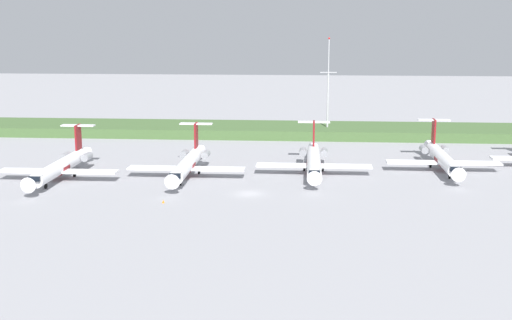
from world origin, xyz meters
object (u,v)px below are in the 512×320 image
Objects in this scene: regional_jet_second at (61,166)px; safety_cone_front_marker at (163,201)px; regional_jet_third at (188,163)px; regional_jet_fourth at (314,161)px; regional_jet_fifth at (442,158)px; antenna_mast at (328,96)px.

safety_cone_front_marker is at bearing -34.82° from regional_jet_second.
safety_cone_front_marker is at bearing -91.46° from regional_jet_third.
regional_jet_fourth reaches higher than safety_cone_front_marker.
regional_jet_fifth reaches higher than safety_cone_front_marker.
antenna_mast reaches higher than safety_cone_front_marker.
antenna_mast is at bearing 45.79° from regional_jet_second.
safety_cone_front_marker is at bearing -149.65° from regional_jet_fifth.
regional_jet_second is at bearing 145.18° from safety_cone_front_marker.
regional_jet_third is 56.36× the size of safety_cone_front_marker.
regional_jet_third is at bearing -119.93° from antenna_mast.
regional_jet_fourth is 35.60m from safety_cone_front_marker.
regional_jet_third is 1.20× the size of antenna_mast.
antenna_mast is (3.91, 45.23, 8.18)m from regional_jet_fourth.
regional_jet_fourth is 56.36× the size of safety_cone_front_marker.
regional_jet_third is at bearing 10.23° from regional_jet_second.
regional_jet_second is at bearing -169.79° from regional_jet_fourth.
regional_jet_second is 24.30m from regional_jet_third.
regional_jet_second is 28.58m from safety_cone_front_marker.
regional_jet_fourth is at bearing 10.20° from regional_jet_third.
regional_jet_third is 1.00× the size of regional_jet_fourth.
regional_jet_fourth is at bearing 10.21° from regional_jet_second.
regional_jet_third is at bearing -169.80° from regional_jet_fourth.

